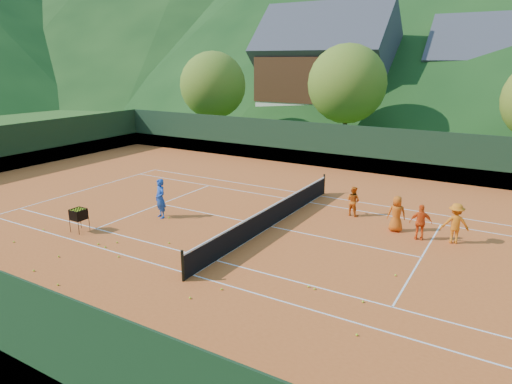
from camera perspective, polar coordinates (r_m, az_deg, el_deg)
The scene contains 36 objects.
ground at distance 20.13m, azimuth 1.85°, elevation -4.39°, with size 400.00×400.00×0.00m, color #264B17.
clay_court at distance 20.12m, azimuth 1.85°, elevation -4.36°, with size 40.00×24.00×0.02m, color #C0531F.
coach at distance 21.43m, azimuth -11.86°, elevation -0.80°, with size 0.67×0.44×1.84m, color blue.
student_a at distance 21.81m, azimuth 12.04°, elevation -1.11°, with size 0.68×0.53×1.41m, color #D65D13.
student_b at distance 19.61m, azimuth 19.89°, elevation -3.58°, with size 0.87×0.36×1.49m, color #F45615.
student_c at distance 20.24m, azimuth 17.15°, elevation -2.62°, with size 0.76×0.49×1.55m, color #CB5612.
student_d at distance 19.75m, azimuth 23.65°, elevation -3.61°, with size 1.06×0.61×1.65m, color orange.
tennis_ball_0 at distance 19.16m, azimuth -16.98°, elevation -6.04°, with size 0.07×0.07×0.07m, color #B9E826.
tennis_ball_1 at distance 15.08m, azimuth 6.57°, elevation -11.65°, with size 0.07×0.07×0.07m, color #B9E826.
tennis_ball_2 at distance 18.61m, azimuth -10.81°, elevation -6.27°, with size 0.07×0.07×0.07m, color #B9E826.
tennis_ball_4 at distance 14.51m, azimuth 13.21°, elevation -13.20°, with size 0.07×0.07×0.07m, color #B9E826.
tennis_ball_5 at distance 18.60m, azimuth -23.44°, elevation -7.40°, with size 0.07×0.07×0.07m, color #B9E826.
tennis_ball_6 at distance 16.40m, azimuth 17.05°, elevation -9.91°, with size 0.07×0.07×0.07m, color #B9E826.
tennis_ball_7 at distance 13.29m, azimuth -17.04°, elevation -16.47°, with size 0.07×0.07×0.07m, color #B9E826.
tennis_ball_8 at distance 18.85m, azimuth -18.33°, elevation -6.54°, with size 0.07×0.07×0.07m, color #B9E826.
tennis_ball_9 at distance 21.51m, azimuth -10.86°, elevation -3.16°, with size 0.07×0.07×0.07m, color #B9E826.
tennis_ball_10 at distance 15.79m, azimuth -9.08°, elevation -10.42°, with size 0.07×0.07×0.07m, color #B9E826.
tennis_ball_11 at distance 17.77m, azimuth -26.02°, elevation -8.83°, with size 0.07×0.07×0.07m, color #B9E826.
tennis_ball_12 at distance 16.41m, azimuth -23.53°, elevation -10.58°, with size 0.07×0.07×0.07m, color #B9E826.
tennis_ball_13 at distance 14.49m, azimuth -8.24°, elevation -12.96°, with size 0.07×0.07×0.07m, color #B9E826.
tennis_ball_14 at distance 21.70m, azimuth -25.03°, elevation -4.27°, with size 0.07×0.07×0.07m, color #B9E826.
tennis_ball_15 at distance 14.40m, azimuth -18.75°, elevation -13.91°, with size 0.07×0.07×0.07m, color #B9E826.
tennis_ball_16 at distance 19.23m, azimuth -19.12°, elevation -6.16°, with size 0.07×0.07×0.07m, color #B9E826.
tennis_ball_17 at distance 20.81m, azimuth -28.03°, elevation -5.52°, with size 0.07×0.07×0.07m, color #B9E826.
tennis_ball_18 at distance 12.96m, azimuth 12.50°, elevation -17.04°, with size 0.07×0.07×0.07m, color #B9E826.
tennis_ball_19 at distance 14.87m, azimuth -4.33°, elevation -12.01°, with size 0.07×0.07×0.07m, color #B9E826.
tennis_ball_20 at distance 14.97m, azimuth 7.33°, elevation -11.91°, with size 0.07×0.07×0.07m, color #B9E826.
tennis_ball_21 at distance 17.82m, azimuth -16.81°, elevation -7.74°, with size 0.07×0.07×0.07m, color #B9E826.
court_lines at distance 20.12m, azimuth 1.85°, elevation -4.33°, with size 23.83×11.03×0.00m.
tennis_net at distance 19.95m, azimuth 1.87°, elevation -2.99°, with size 0.10×12.07×1.10m.
perimeter_fence at distance 19.72m, azimuth 1.88°, elevation -0.94°, with size 40.40×24.24×3.00m.
ball_hopper at distance 20.73m, azimuth -21.30°, elevation -2.67°, with size 0.57×0.57×1.00m.
chalet_left at distance 50.30m, azimuth 8.72°, elevation 14.38°, with size 13.80×9.93×12.92m.
chalet_mid at distance 50.66m, azimuth 27.89°, elevation 12.01°, with size 12.65×8.82×11.45m.
tree_a at distance 42.72m, azimuth -5.39°, elevation 13.16°, with size 6.00×6.00×7.88m.
tree_b at distance 38.83m, azimuth 11.33°, elevation 13.11°, with size 6.40×6.40×8.40m.
Camera 1 is at (9.07, -16.52, 7.07)m, focal length 32.00 mm.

